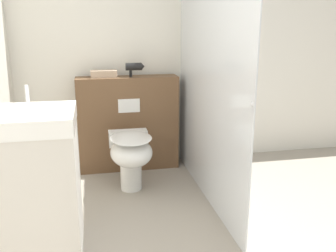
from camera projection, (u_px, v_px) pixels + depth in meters
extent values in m
cube|color=silver|center=(146.00, 50.00, 4.01)|extent=(8.00, 0.06, 2.50)
cube|color=brown|center=(128.00, 123.00, 3.98)|extent=(1.05, 0.24, 1.00)
cube|color=white|center=(129.00, 106.00, 3.81)|extent=(0.22, 0.01, 0.14)
cube|color=silver|center=(208.00, 76.00, 3.18)|extent=(0.01, 1.94, 2.19)
sphere|color=#B2B2B7|center=(253.00, 104.00, 2.30)|extent=(0.04, 0.04, 0.04)
cylinder|color=white|center=(131.00, 170.00, 3.54)|extent=(0.20, 0.20, 0.37)
ellipsoid|color=white|center=(131.00, 152.00, 3.40)|extent=(0.38, 0.49, 0.25)
ellipsoid|color=white|center=(131.00, 138.00, 3.37)|extent=(0.38, 0.48, 0.02)
cube|color=white|center=(128.00, 138.00, 3.66)|extent=(0.37, 0.13, 0.15)
cube|color=beige|center=(33.00, 192.00, 2.49)|extent=(0.60, 0.56, 0.89)
cube|color=white|center=(26.00, 120.00, 2.36)|extent=(0.61, 0.57, 0.11)
cylinder|color=silver|center=(27.00, 96.00, 2.47)|extent=(0.02, 0.02, 0.14)
cylinder|color=black|center=(134.00, 67.00, 3.81)|extent=(0.16, 0.08, 0.08)
cone|color=black|center=(143.00, 66.00, 3.83)|extent=(0.03, 0.07, 0.07)
cylinder|color=black|center=(131.00, 72.00, 3.82)|extent=(0.03, 0.03, 0.10)
cube|color=tan|center=(104.00, 74.00, 3.80)|extent=(0.26, 0.13, 0.07)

